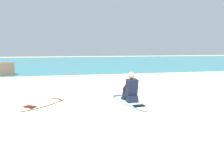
{
  "coord_description": "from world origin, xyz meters",
  "views": [
    {
      "loc": [
        -1.56,
        -6.42,
        1.78
      ],
      "look_at": [
        0.27,
        1.74,
        0.55
      ],
      "focal_mm": 36.03,
      "sensor_mm": 36.0,
      "label": 1
    }
  ],
  "objects": [
    {
      "name": "ground_plane",
      "position": [
        0.0,
        0.0,
        0.0
      ],
      "size": [
        80.0,
        80.0,
        0.0
      ],
      "primitive_type": "plane",
      "color": "beige"
    },
    {
      "name": "sea",
      "position": [
        0.0,
        20.6,
        0.05
      ],
      "size": [
        80.0,
        28.0,
        0.1
      ],
      "primitive_type": "cube",
      "color": "teal",
      "rests_on": "ground"
    },
    {
      "name": "breaking_foam",
      "position": [
        0.0,
        6.9,
        0.06
      ],
      "size": [
        80.0,
        0.9,
        0.11
      ],
      "primitive_type": "cube",
      "color": "white",
      "rests_on": "ground"
    },
    {
      "name": "surfboard_main",
      "position": [
        0.54,
        0.54,
        0.04
      ],
      "size": [
        0.84,
        2.59,
        0.08
      ],
      "color": "#9ED1E5",
      "rests_on": "ground"
    },
    {
      "name": "surfer_seated",
      "position": [
        0.57,
        0.34,
        0.44
      ],
      "size": [
        0.41,
        0.73,
        0.95
      ],
      "color": "black",
      "rests_on": "surfboard_main"
    },
    {
      "name": "surfboard_spare_near",
      "position": [
        -2.13,
        0.81,
        0.04
      ],
      "size": [
        1.62,
        1.83,
        0.08
      ],
      "color": "#EFE5C6",
      "rests_on": "ground"
    }
  ]
}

